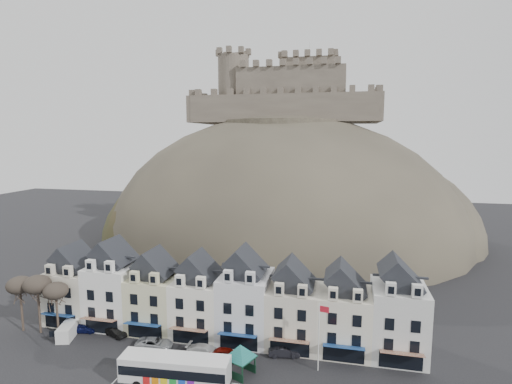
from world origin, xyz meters
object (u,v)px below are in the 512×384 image
car_silver (154,343)px  car_maroon (227,354)px  white_van (68,331)px  bus_shelter (240,351)px  car_white (206,351)px  car_navy (84,328)px  car_black (115,332)px  flagpole (320,333)px  car_charcoal (284,351)px  bus (175,369)px

car_silver → car_maroon: bearing=-99.0°
white_van → car_silver: 13.35m
bus_shelter → car_white: 6.52m
bus_shelter → car_maroon: bearing=157.0°
car_navy → car_white: car_white is taller
car_black → car_navy: bearing=111.8°
car_maroon → flagpole: bearing=-93.4°
car_maroon → white_van: bearing=83.6°
bus_shelter → car_charcoal: size_ratio=1.37×
car_maroon → car_charcoal: size_ratio=1.14×
bus_shelter → car_white: bearing=175.1°
bus → white_van: size_ratio=2.80×
white_van → car_navy: (1.21, 1.79, -0.33)m
car_navy → car_white: size_ratio=0.73×
bus → bus_shelter: bearing=24.2°
car_charcoal → bus_shelter: bearing=127.1°
bus → car_white: bus is taller
flagpole → car_black: (-28.90, 2.18, -4.29)m
car_black → car_silver: 7.17m
bus_shelter → car_navy: bearing=-168.4°
bus_shelter → white_van: (-26.21, 3.33, -2.01)m
flagpole → car_white: bearing=-180.0°
car_black → car_white: 14.57m
white_van → car_charcoal: size_ratio=1.12×
car_black → car_white: bearing=-76.2°
bus_shelter → white_van: 26.50m
car_black → flagpole: bearing=-71.9°
car_navy → car_black: (5.20, -0.05, -0.02)m
bus → white_van: (-19.48, 6.99, -1.00)m
car_maroon → bus: bearing=141.4°
bus_shelter → car_silver: 13.47m
car_navy → car_silver: bearing=-110.3°
car_silver → car_maroon: 10.37m
bus → car_black: bearing=142.0°
car_black → car_white: size_ratio=0.73×
bus_shelter → car_white: (-5.40, 2.88, -2.23)m
white_van → car_charcoal: white_van is taller
bus_shelter → car_navy: bus_shelter is taller
car_black → car_charcoal: 24.29m
white_van → car_white: size_ratio=0.89×
white_van → car_navy: size_ratio=1.22×
flagpole → car_maroon: size_ratio=1.85×
bus_shelter → car_charcoal: bus_shelter is taller
bus_shelter → flagpole: bearing=40.8°
bus → flagpole: flagpole is taller
bus_shelter → car_charcoal: bearing=71.9°
bus → car_maroon: 7.65m
flagpole → car_maroon: flagpole is taller
flagpole → car_white: flagpole is taller
flagpole → car_white: size_ratio=1.68×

